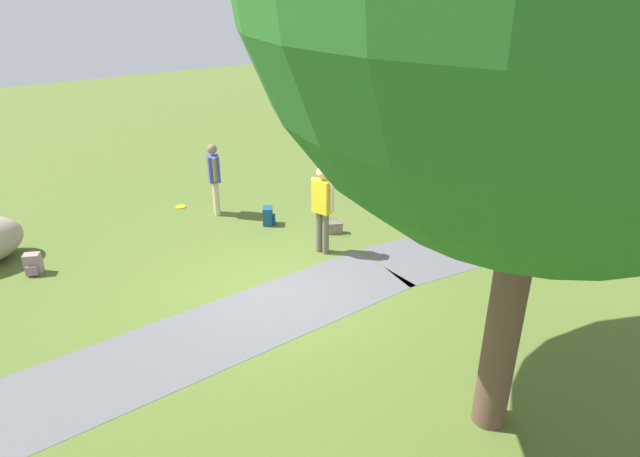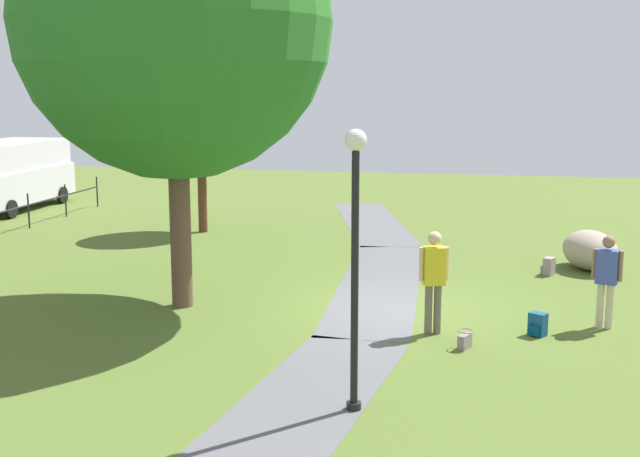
{
  "view_description": "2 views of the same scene",
  "coord_description": "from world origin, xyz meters",
  "px_view_note": "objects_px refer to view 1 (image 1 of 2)",
  "views": [
    {
      "loc": [
        4.01,
        6.98,
        5.04
      ],
      "look_at": [
        -0.78,
        -0.05,
        1.05
      ],
      "focal_mm": 30.52,
      "sensor_mm": 36.0,
      "label": 1
    },
    {
      "loc": [
        -15.01,
        -1.71,
        4.25
      ],
      "look_at": [
        1.99,
        1.72,
        1.15
      ],
      "focal_mm": 45.48,
      "sensor_mm": 36.0,
      "label": 2
    }
  ],
  "objects_px": {
    "backpack_by_boulder": "(33,264)",
    "spare_backpack_on_lawn": "(268,216)",
    "man_near_boulder": "(214,174)",
    "frisbee_on_grass": "(181,207)",
    "woman_with_handbag": "(322,203)",
    "lamp_post": "(488,123)",
    "handbag_on_grass": "(335,227)"
  },
  "relations": [
    {
      "from": "backpack_by_boulder",
      "to": "spare_backpack_on_lawn",
      "type": "distance_m",
      "value": 4.69
    },
    {
      "from": "backpack_by_boulder",
      "to": "man_near_boulder",
      "type": "bearing_deg",
      "value": -170.58
    },
    {
      "from": "frisbee_on_grass",
      "to": "backpack_by_boulder",
      "type": "bearing_deg",
      "value": 23.88
    },
    {
      "from": "woman_with_handbag",
      "to": "frisbee_on_grass",
      "type": "distance_m",
      "value": 4.21
    },
    {
      "from": "woman_with_handbag",
      "to": "man_near_boulder",
      "type": "bearing_deg",
      "value": -72.49
    },
    {
      "from": "spare_backpack_on_lawn",
      "to": "frisbee_on_grass",
      "type": "xyz_separation_m",
      "value": [
        1.25,
        -2.03,
        -0.18
      ]
    },
    {
      "from": "man_near_boulder",
      "to": "lamp_post",
      "type": "bearing_deg",
      "value": 139.89
    },
    {
      "from": "man_near_boulder",
      "to": "spare_backpack_on_lawn",
      "type": "distance_m",
      "value": 1.57
    },
    {
      "from": "handbag_on_grass",
      "to": "spare_backpack_on_lawn",
      "type": "relative_size",
      "value": 0.9
    },
    {
      "from": "handbag_on_grass",
      "to": "lamp_post",
      "type": "bearing_deg",
      "value": 153.96
    },
    {
      "from": "woman_with_handbag",
      "to": "backpack_by_boulder",
      "type": "height_order",
      "value": "woman_with_handbag"
    },
    {
      "from": "man_near_boulder",
      "to": "handbag_on_grass",
      "type": "bearing_deg",
      "value": 124.58
    },
    {
      "from": "lamp_post",
      "to": "backpack_by_boulder",
      "type": "xyz_separation_m",
      "value": [
        8.43,
        -3.1,
        -2.08
      ]
    },
    {
      "from": "lamp_post",
      "to": "frisbee_on_grass",
      "type": "distance_m",
      "value": 7.18
    },
    {
      "from": "man_near_boulder",
      "to": "woman_with_handbag",
      "type": "bearing_deg",
      "value": 107.51
    },
    {
      "from": "man_near_boulder",
      "to": "spare_backpack_on_lawn",
      "type": "xyz_separation_m",
      "value": [
        -0.69,
        1.18,
        -0.77
      ]
    },
    {
      "from": "lamp_post",
      "to": "spare_backpack_on_lawn",
      "type": "distance_m",
      "value": 5.02
    },
    {
      "from": "woman_with_handbag",
      "to": "frisbee_on_grass",
      "type": "xyz_separation_m",
      "value": [
        1.49,
        -3.8,
        -1.04
      ]
    },
    {
      "from": "backpack_by_boulder",
      "to": "frisbee_on_grass",
      "type": "bearing_deg",
      "value": -156.12
    },
    {
      "from": "spare_backpack_on_lawn",
      "to": "frisbee_on_grass",
      "type": "bearing_deg",
      "value": -58.31
    },
    {
      "from": "woman_with_handbag",
      "to": "backpack_by_boulder",
      "type": "distance_m",
      "value": 5.47
    },
    {
      "from": "lamp_post",
      "to": "frisbee_on_grass",
      "type": "relative_size",
      "value": 15.0
    },
    {
      "from": "man_near_boulder",
      "to": "handbag_on_grass",
      "type": "distance_m",
      "value": 3.0
    },
    {
      "from": "woman_with_handbag",
      "to": "spare_backpack_on_lawn",
      "type": "bearing_deg",
      "value": -82.31
    },
    {
      "from": "handbag_on_grass",
      "to": "backpack_by_boulder",
      "type": "relative_size",
      "value": 0.9
    },
    {
      "from": "woman_with_handbag",
      "to": "handbag_on_grass",
      "type": "bearing_deg",
      "value": -141.46
    },
    {
      "from": "lamp_post",
      "to": "man_near_boulder",
      "type": "xyz_separation_m",
      "value": [
        4.46,
        -3.76,
        -1.32
      ]
    },
    {
      "from": "handbag_on_grass",
      "to": "spare_backpack_on_lawn",
      "type": "xyz_separation_m",
      "value": [
        0.95,
        -1.2,
        0.05
      ]
    },
    {
      "from": "woman_with_handbag",
      "to": "handbag_on_grass",
      "type": "height_order",
      "value": "woman_with_handbag"
    },
    {
      "from": "handbag_on_grass",
      "to": "spare_backpack_on_lawn",
      "type": "bearing_deg",
      "value": -51.66
    },
    {
      "from": "backpack_by_boulder",
      "to": "frisbee_on_grass",
      "type": "relative_size",
      "value": 1.62
    },
    {
      "from": "spare_backpack_on_lawn",
      "to": "handbag_on_grass",
      "type": "bearing_deg",
      "value": 128.34
    }
  ]
}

